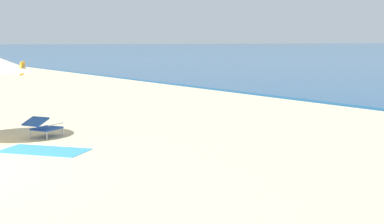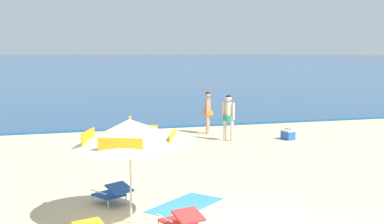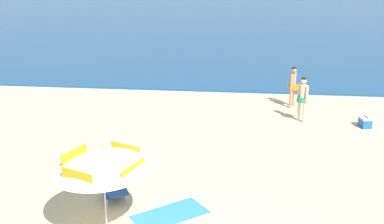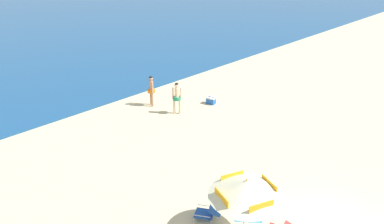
% 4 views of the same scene
% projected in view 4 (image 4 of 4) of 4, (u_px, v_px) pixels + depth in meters
% --- Properties ---
extents(beach_umbrella_striped_main, '(2.94, 2.93, 2.11)m').
position_uv_depth(beach_umbrella_striped_main, '(246.00, 188.00, 11.35)').
color(beach_umbrella_striped_main, silver).
rests_on(beach_umbrella_striped_main, ground).
extents(lounge_chair_beside_umbrella, '(0.89, 1.01, 0.51)m').
position_uv_depth(lounge_chair_beside_umbrella, '(208.00, 213.00, 12.67)').
color(lounge_chair_beside_umbrella, '#1E4799').
rests_on(lounge_chair_beside_umbrella, ground).
extents(person_standing_near_shore, '(0.42, 0.47, 1.72)m').
position_uv_depth(person_standing_near_shore, '(151.00, 89.00, 21.34)').
color(person_standing_near_shore, tan).
rests_on(person_standing_near_shore, ground).
extents(person_standing_beside, '(0.42, 0.42, 1.73)m').
position_uv_depth(person_standing_beside, '(177.00, 96.00, 20.32)').
color(person_standing_beside, beige).
rests_on(person_standing_beside, ground).
extents(cooler_box, '(0.44, 0.55, 0.43)m').
position_uv_depth(cooler_box, '(211.00, 100.00, 21.88)').
color(cooler_box, '#1E56A8').
rests_on(cooler_box, ground).
extents(beach_towel, '(1.96, 1.83, 0.01)m').
position_uv_depth(beach_towel, '(247.00, 205.00, 13.46)').
color(beach_towel, '#3384BC').
rests_on(beach_towel, ground).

